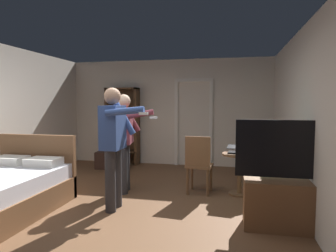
% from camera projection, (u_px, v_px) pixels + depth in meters
% --- Properties ---
extents(ground_plane, '(7.47, 7.47, 0.00)m').
position_uv_depth(ground_plane, '(118.00, 213.00, 4.18)').
color(ground_plane, brown).
extents(wall_back, '(5.24, 0.12, 2.60)m').
position_uv_depth(wall_back, '(169.00, 112.00, 7.44)').
color(wall_back, silver).
rests_on(wall_back, ground_plane).
extents(wall_right, '(0.12, 7.03, 2.60)m').
position_uv_depth(wall_right, '(318.00, 123.00, 3.54)').
color(wall_right, silver).
rests_on(wall_right, ground_plane).
extents(doorway_frame, '(0.93, 0.08, 2.13)m').
position_uv_depth(doorway_frame, '(194.00, 116.00, 7.24)').
color(doorway_frame, white).
rests_on(doorway_frame, ground_plane).
extents(bookshelf, '(0.82, 0.32, 1.92)m').
position_uv_depth(bookshelf, '(123.00, 123.00, 7.48)').
color(bookshelf, '#4C331E').
rests_on(bookshelf, ground_plane).
extents(tv_flatscreen, '(1.20, 0.40, 1.34)m').
position_uv_depth(tv_flatscreen, '(285.00, 196.00, 3.61)').
color(tv_flatscreen, brown).
rests_on(tv_flatscreen, ground_plane).
extents(side_table, '(0.59, 0.59, 0.70)m').
position_uv_depth(side_table, '(240.00, 167.00, 4.98)').
color(side_table, brown).
rests_on(side_table, ground_plane).
extents(laptop, '(0.36, 0.37, 0.15)m').
position_uv_depth(laptop, '(238.00, 151.00, 4.92)').
color(laptop, black).
rests_on(laptop, side_table).
extents(bottle_on_table, '(0.06, 0.06, 0.25)m').
position_uv_depth(bottle_on_table, '(249.00, 148.00, 4.84)').
color(bottle_on_table, '#29321C').
rests_on(bottle_on_table, side_table).
extents(wooden_chair, '(0.46, 0.46, 0.99)m').
position_uv_depth(wooden_chair, '(199.00, 162.00, 5.01)').
color(wooden_chair, brown).
rests_on(wooden_chair, ground_plane).
extents(person_blue_shirt, '(0.73, 0.56, 1.76)m').
position_uv_depth(person_blue_shirt, '(114.00, 139.00, 4.25)').
color(person_blue_shirt, '#333338').
rests_on(person_blue_shirt, ground_plane).
extents(person_striped_shirt, '(0.80, 0.62, 1.69)m').
position_uv_depth(person_striped_shirt, '(125.00, 136.00, 5.09)').
color(person_striped_shirt, '#333338').
rests_on(person_striped_shirt, ground_plane).
extents(suitcase_dark, '(0.57, 0.42, 0.40)m').
position_uv_depth(suitcase_dark, '(108.00, 160.00, 7.00)').
color(suitcase_dark, black).
rests_on(suitcase_dark, ground_plane).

